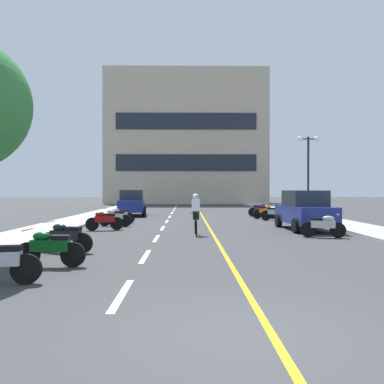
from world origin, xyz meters
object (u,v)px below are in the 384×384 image
(motorcycle_8, at_px, (265,211))
(motorcycle_2, at_px, (65,237))
(cyclist_rider, at_px, (196,213))
(motorcycle_6, at_px, (119,215))
(motorcycle_9, at_px, (260,209))
(street_lamp_mid, at_px, (308,158))
(motorcycle_7, at_px, (275,213))
(parked_car_near, at_px, (305,210))
(parked_car_mid, at_px, (132,203))
(motorcycle_5, at_px, (115,217))
(motorcycle_3, at_px, (323,225))
(motorcycle_4, at_px, (104,220))
(motorcycle_1, at_px, (50,247))

(motorcycle_8, bearing_deg, motorcycle_2, -122.59)
(motorcycle_2, height_order, cyclist_rider, cyclist_rider)
(motorcycle_6, bearing_deg, motorcycle_9, 34.11)
(street_lamp_mid, distance_m, motorcycle_7, 5.00)
(street_lamp_mid, height_order, parked_car_near, street_lamp_mid)
(parked_car_mid, distance_m, motorcycle_8, 9.41)
(parked_car_mid, xyz_separation_m, motorcycle_2, (0.31, -16.43, -0.44))
(motorcycle_5, height_order, cyclist_rider, cyclist_rider)
(motorcycle_6, distance_m, motorcycle_9, 10.60)
(motorcycle_3, xyz_separation_m, motorcycle_5, (-8.91, 4.71, 0.00))
(motorcycle_6, xyz_separation_m, motorcycle_7, (8.99, 2.18, 0.00))
(cyclist_rider, bearing_deg, motorcycle_6, 127.55)
(motorcycle_5, relative_size, motorcycle_7, 0.99)
(motorcycle_4, distance_m, motorcycle_6, 3.39)
(motorcycle_1, bearing_deg, motorcycle_8, 61.99)
(motorcycle_3, bearing_deg, motorcycle_7, 89.82)
(parked_car_near, bearing_deg, parked_car_mid, 133.12)
(motorcycle_9, height_order, cyclist_rider, cyclist_rider)
(motorcycle_8, bearing_deg, cyclist_rider, -117.15)
(street_lamp_mid, relative_size, motorcycle_3, 3.14)
(motorcycle_1, distance_m, motorcycle_5, 10.39)
(street_lamp_mid, xyz_separation_m, motorcycle_9, (-2.92, 1.40, -3.48))
(parked_car_mid, distance_m, motorcycle_3, 15.86)
(parked_car_near, xyz_separation_m, motorcycle_3, (-0.16, -2.93, -0.44))
(motorcycle_1, height_order, motorcycle_7, same)
(motorcycle_1, relative_size, motorcycle_7, 1.00)
(street_lamp_mid, relative_size, parked_car_near, 1.24)
(motorcycle_2, xyz_separation_m, motorcycle_7, (8.90, 11.84, 0.00))
(motorcycle_6, xyz_separation_m, motorcycle_8, (8.70, 3.81, 0.00))
(motorcycle_2, relative_size, motorcycle_8, 1.01)
(parked_car_near, xyz_separation_m, parked_car_mid, (-9.35, 9.99, 0.00))
(motorcycle_2, distance_m, motorcycle_3, 9.55)
(motorcycle_2, relative_size, motorcycle_9, 1.00)
(parked_car_mid, bearing_deg, motorcycle_7, -26.45)
(motorcycle_9, bearing_deg, motorcycle_7, -86.70)
(motorcycle_5, xyz_separation_m, cyclist_rider, (3.99, -3.81, 0.41))
(parked_car_mid, relative_size, motorcycle_7, 2.54)
(parked_car_near, bearing_deg, motorcycle_9, 92.21)
(motorcycle_2, relative_size, motorcycle_3, 1.00)
(parked_car_near, xyz_separation_m, motorcycle_9, (-0.35, 9.16, -0.44))
(motorcycle_2, bearing_deg, motorcycle_1, -82.33)
(motorcycle_2, bearing_deg, motorcycle_4, 91.46)
(parked_car_near, distance_m, motorcycle_7, 5.42)
(motorcycle_7, distance_m, motorcycle_8, 1.65)
(parked_car_mid, relative_size, cyclist_rider, 2.44)
(street_lamp_mid, bearing_deg, parked_car_mid, 169.43)
(street_lamp_mid, xyz_separation_m, motorcycle_2, (-11.61, -14.20, -3.48))
(motorcycle_1, relative_size, motorcycle_6, 1.03)
(motorcycle_4, xyz_separation_m, motorcycle_8, (8.77, 7.20, 0.00))
(motorcycle_6, bearing_deg, motorcycle_5, -87.94)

